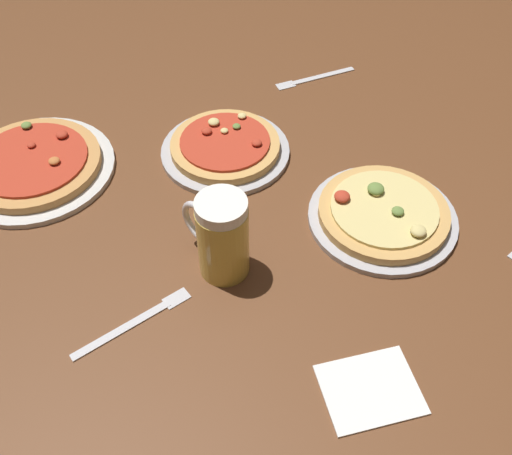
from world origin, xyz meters
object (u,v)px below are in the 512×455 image
pizza_plate_side (33,165)px  fork_left (135,321)px  beer_mug_dark (221,236)px  pizza_plate_near (383,214)px  fork_spare (314,78)px  napkin_folded (370,389)px  pizza_plate_far (225,147)px

pizza_plate_side → fork_left: (0.03, -0.45, -0.01)m
beer_mug_dark → fork_left: bearing=-171.2°
pizza_plate_near → fork_spare: 0.48m
pizza_plate_near → fork_left: bearing=176.4°
pizza_plate_side → napkin_folded: bearing=-69.3°
pizza_plate_far → beer_mug_dark: (-0.15, -0.26, 0.06)m
pizza_plate_far → fork_spare: size_ratio=1.31×
fork_left → pizza_plate_side: bearing=93.5°
napkin_folded → fork_spare: size_ratio=0.70×
pizza_plate_side → beer_mug_dark: size_ratio=1.99×
pizza_plate_side → fork_spare: 0.68m
fork_left → fork_spare: same height
napkin_folded → fork_left: size_ratio=0.67×
pizza_plate_far → fork_spare: pizza_plate_far is taller
napkin_folded → pizza_plate_far: bearing=82.2°
pizza_plate_side → beer_mug_dark: bearing=-63.6°
beer_mug_dark → napkin_folded: bearing=-77.3°
pizza_plate_side → napkin_folded: 0.79m
fork_spare → pizza_plate_far: bearing=-157.9°
beer_mug_dark → napkin_folded: 0.34m
fork_spare → pizza_plate_side: bearing=177.8°
fork_left → pizza_plate_near: bearing=-3.6°
napkin_folded → fork_left: bearing=130.7°
pizza_plate_side → napkin_folded: size_ratio=2.27×
pizza_plate_side → beer_mug_dark: (0.21, -0.42, 0.06)m
beer_mug_dark → napkin_folded: beer_mug_dark is taller
pizza_plate_far → napkin_folded: bearing=-97.8°
pizza_plate_near → pizza_plate_far: pizza_plate_near is taller
pizza_plate_far → pizza_plate_side: 0.39m
pizza_plate_near → beer_mug_dark: size_ratio=1.72×
pizza_plate_near → pizza_plate_side: (-0.52, 0.48, -0.00)m
fork_left → fork_spare: bearing=32.9°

